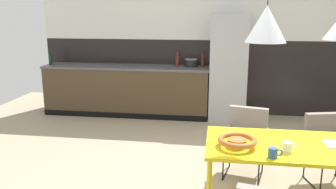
{
  "coord_description": "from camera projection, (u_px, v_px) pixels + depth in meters",
  "views": [
    {
      "loc": [
        0.06,
        -3.23,
        1.91
      ],
      "look_at": [
        -0.56,
        0.97,
        0.89
      ],
      "focal_mm": 37.23,
      "sensor_mm": 36.0,
      "label": 1
    }
  ],
  "objects": [
    {
      "name": "bottle_vinegar_dark",
      "position": [
        177.0,
        61.0,
        6.31
      ],
      "size": [
        0.06,
        0.06,
        0.27
      ],
      "color": "maroon",
      "rests_on": "kitchen_counter"
    },
    {
      "name": "dining_table",
      "position": [
        295.0,
        150.0,
        3.12
      ],
      "size": [
        1.59,
        0.82,
        0.75
      ],
      "color": "yellow",
      "rests_on": "ground"
    },
    {
      "name": "mug_short_terracotta",
      "position": [
        273.0,
        153.0,
        2.82
      ],
      "size": [
        0.12,
        0.08,
        0.09
      ],
      "color": "#335B93",
      "rests_on": "dining_table"
    },
    {
      "name": "armchair_corner_seat",
      "position": [
        246.0,
        134.0,
        4.09
      ],
      "size": [
        0.57,
        0.56,
        0.8
      ],
      "rotation": [
        0.0,
        0.0,
        2.91
      ],
      "color": "gray",
      "rests_on": "ground"
    },
    {
      "name": "back_wall_splashback_dark",
      "position": [
        215.0,
        77.0,
        6.6
      ],
      "size": [
        6.62,
        0.12,
        1.39
      ],
      "primitive_type": "cube",
      "color": "black",
      "rests_on": "ground"
    },
    {
      "name": "pendant_lamp_over_table_near",
      "position": [
        266.0,
        24.0,
        2.94
      ],
      "size": [
        0.35,
        0.35,
        1.08
      ],
      "color": "black"
    },
    {
      "name": "bottle_oil_tall",
      "position": [
        203.0,
        61.0,
        6.32
      ],
      "size": [
        0.06,
        0.06,
        0.26
      ],
      "color": "maroon",
      "rests_on": "kitchen_counter"
    },
    {
      "name": "mug_wide_latte",
      "position": [
        288.0,
        147.0,
        2.93
      ],
      "size": [
        0.13,
        0.08,
        0.09
      ],
      "color": "white",
      "rests_on": "dining_table"
    },
    {
      "name": "back_wall_panel_upper",
      "position": [
        218.0,
        1.0,
        6.28
      ],
      "size": [
        6.62,
        0.12,
        1.39
      ],
      "primitive_type": "cube",
      "color": "white",
      "rests_on": "back_wall_splashback_dark"
    },
    {
      "name": "refrigerator_column",
      "position": [
        228.0,
        68.0,
        6.16
      ],
      "size": [
        0.64,
        0.6,
        1.86
      ],
      "primitive_type": "cube",
      "color": "#ADAFB2",
      "rests_on": "ground"
    },
    {
      "name": "fruit_bowl",
      "position": [
        237.0,
        141.0,
        3.05
      ],
      "size": [
        0.34,
        0.34,
        0.08
      ],
      "color": "#B2662D",
      "rests_on": "dining_table"
    },
    {
      "name": "kitchen_counter",
      "position": [
        127.0,
        90.0,
        6.54
      ],
      "size": [
        3.07,
        0.63,
        0.92
      ],
      "color": "#483825",
      "rests_on": "ground"
    },
    {
      "name": "cooking_pot",
      "position": [
        191.0,
        63.0,
        6.37
      ],
      "size": [
        0.25,
        0.25,
        0.16
      ],
      "color": "black",
      "rests_on": "kitchen_counter"
    },
    {
      "name": "armchair_facing_counter",
      "position": [
        329.0,
        139.0,
        3.89
      ],
      "size": [
        0.57,
        0.57,
        0.78
      ],
      "rotation": [
        0.0,
        0.0,
        3.38
      ],
      "color": "gray",
      "rests_on": "ground"
    },
    {
      "name": "bottle_spice_small",
      "position": [
        50.0,
        59.0,
        6.57
      ],
      "size": [
        0.06,
        0.06,
        0.28
      ],
      "color": "#0F3319",
      "rests_on": "kitchen_counter"
    }
  ]
}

